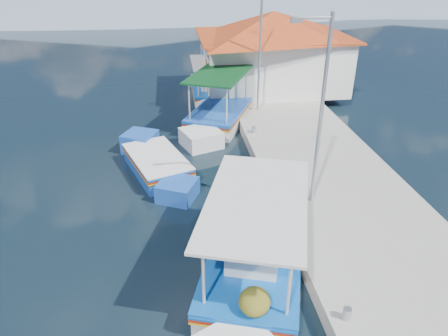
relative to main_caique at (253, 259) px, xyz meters
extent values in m
plane|color=black|center=(-2.06, 0.74, -0.53)|extent=(160.00, 160.00, 0.00)
cube|color=gray|center=(3.84, 6.74, -0.28)|extent=(5.00, 44.00, 0.50)
cylinder|color=#A5A8AD|center=(1.74, -2.26, 0.12)|extent=(0.20, 0.20, 0.30)
cylinder|color=#A5A8AD|center=(1.74, 2.74, 0.12)|extent=(0.20, 0.20, 0.30)
cylinder|color=#A5A8AD|center=(1.74, 8.74, 0.12)|extent=(0.20, 0.20, 0.30)
cylinder|color=#A5A8AD|center=(1.74, 14.74, 0.12)|extent=(0.20, 0.20, 0.30)
cube|color=silver|center=(0.02, -0.08, -0.30)|extent=(3.65, 5.13, 1.02)
cube|color=silver|center=(-0.91, 2.84, -0.17)|extent=(2.28, 2.28, 1.12)
cube|color=#0C4DA4|center=(0.02, -0.08, 0.17)|extent=(3.76, 5.29, 0.06)
cube|color=#A0200D|center=(0.02, -0.08, 0.09)|extent=(3.76, 5.29, 0.05)
cube|color=gold|center=(0.02, -0.08, 0.01)|extent=(3.76, 5.29, 0.04)
cube|color=#0C4DA4|center=(0.02, -0.08, 0.25)|extent=(3.77, 5.25, 0.05)
cube|color=brown|center=(0.02, -0.08, 0.22)|extent=(3.45, 4.99, 0.05)
cube|color=silver|center=(0.12, -0.39, 0.80)|extent=(1.66, 1.72, 1.18)
cube|color=silver|center=(0.12, -0.39, 1.41)|extent=(1.80, 1.86, 0.06)
cylinder|color=beige|center=(-1.47, 1.49, 1.07)|extent=(0.07, 0.07, 1.71)
cylinder|color=beige|center=(0.33, 2.06, 1.07)|extent=(0.07, 0.07, 1.71)
cylinder|color=beige|center=(-0.28, -2.22, 1.07)|extent=(0.07, 0.07, 1.71)
cylinder|color=beige|center=(1.51, -1.65, 1.07)|extent=(0.07, 0.07, 1.71)
cube|color=silver|center=(0.02, -0.08, 1.93)|extent=(3.77, 5.17, 0.07)
ellipsoid|color=#404713|center=(-0.84, 1.21, 0.52)|extent=(0.81, 0.89, 0.61)
ellipsoid|color=#404713|center=(-0.29, 1.95, 0.47)|extent=(0.68, 0.75, 0.51)
ellipsoid|color=#404713|center=(0.81, -1.85, 0.49)|extent=(0.73, 0.80, 0.55)
sphere|color=#FF4508|center=(0.85, 0.86, 1.02)|extent=(0.43, 0.43, 0.43)
cube|color=silver|center=(0.45, 11.17, -0.28)|extent=(3.84, 4.80, 1.08)
cube|color=silver|center=(-0.74, 13.76, -0.15)|extent=(2.11, 2.11, 1.20)
cube|color=silver|center=(1.60, 8.67, -0.28)|extent=(2.05, 2.05, 1.03)
cube|color=#0C4DA4|center=(0.45, 11.17, 0.22)|extent=(3.96, 4.95, 0.07)
cube|color=#A0200D|center=(0.45, 11.17, 0.13)|extent=(3.96, 4.95, 0.06)
cube|color=gold|center=(0.45, 11.17, 0.05)|extent=(3.96, 4.95, 0.05)
cube|color=#1C4BA8|center=(0.45, 11.17, 0.30)|extent=(3.96, 4.92, 0.06)
cube|color=brown|center=(0.45, 11.17, 0.26)|extent=(3.64, 4.65, 0.06)
cylinder|color=beige|center=(-1.12, 12.41, 1.18)|extent=(0.08, 0.08, 1.82)
cylinder|color=beige|center=(0.53, 13.17, 1.18)|extent=(0.08, 0.08, 1.82)
cylinder|color=beige|center=(0.36, 9.17, 1.18)|extent=(0.08, 0.08, 1.82)
cylinder|color=beige|center=(2.02, 9.94, 1.18)|extent=(0.08, 0.08, 1.82)
cube|color=#0B3B19|center=(0.45, 11.17, 2.09)|extent=(3.95, 4.85, 0.08)
cube|color=#1C4BA8|center=(-2.66, 6.34, -0.31)|extent=(2.84, 3.81, 0.95)
cube|color=#1C4BA8|center=(-1.89, 8.48, -0.19)|extent=(1.72, 1.72, 1.05)
cube|color=#1C4BA8|center=(-3.40, 4.27, -0.31)|extent=(1.67, 1.67, 0.90)
cube|color=#0C4DA4|center=(-2.66, 6.34, 0.12)|extent=(2.92, 3.92, 0.06)
cube|color=#A0200D|center=(-2.66, 6.34, 0.05)|extent=(2.92, 3.92, 0.05)
cube|color=gold|center=(-2.66, 6.34, -0.02)|extent=(2.92, 3.92, 0.04)
cube|color=silver|center=(-2.66, 6.34, 0.19)|extent=(2.93, 3.89, 0.05)
cube|color=brown|center=(-2.66, 6.34, 0.16)|extent=(2.68, 3.69, 0.05)
cube|color=silver|center=(0.38, 15.42, -0.32)|extent=(2.03, 3.85, 0.90)
cube|color=silver|center=(0.36, 17.98, -0.21)|extent=(2.03, 2.03, 1.00)
cube|color=silver|center=(0.40, 12.95, -0.32)|extent=(1.98, 1.98, 0.86)
cube|color=#0C4DA4|center=(0.38, 15.42, 0.09)|extent=(2.09, 3.96, 0.06)
cube|color=#A0200D|center=(0.38, 15.42, 0.02)|extent=(2.09, 3.96, 0.05)
cube|color=gold|center=(0.38, 15.42, -0.05)|extent=(2.09, 3.96, 0.04)
cube|color=#0C4DA4|center=(0.38, 15.42, 0.16)|extent=(2.11, 3.92, 0.05)
cube|color=brown|center=(0.38, 15.42, 0.13)|extent=(1.87, 3.77, 0.05)
cube|color=silver|center=(0.38, 15.14, 0.65)|extent=(1.11, 1.24, 1.05)
cube|color=silver|center=(0.38, 15.14, 1.20)|extent=(1.21, 1.34, 0.06)
cylinder|color=beige|center=(-0.43, 17.03, 0.89)|extent=(0.07, 0.07, 1.52)
cylinder|color=beige|center=(1.17, 17.04, 0.89)|extent=(0.07, 0.07, 1.52)
cylinder|color=beige|center=(-0.40, 13.81, 0.89)|extent=(0.07, 0.07, 1.52)
cylinder|color=beige|center=(1.19, 13.82, 0.89)|extent=(0.07, 0.07, 1.52)
cube|color=silver|center=(0.38, 15.42, 1.65)|extent=(2.13, 3.85, 0.07)
cube|color=white|center=(4.14, 15.74, 1.47)|extent=(8.00, 6.00, 3.00)
cube|color=#B23318|center=(4.14, 15.74, 3.02)|extent=(8.64, 6.48, 0.10)
pyramid|color=#B23318|center=(4.14, 15.74, 3.67)|extent=(10.49, 10.49, 1.40)
cube|color=brown|center=(0.16, 14.74, 0.97)|extent=(0.06, 1.00, 2.00)
cube|color=#0C4DA4|center=(0.16, 17.24, 1.57)|extent=(0.06, 1.20, 0.90)
cylinder|color=#A5A8AD|center=(2.54, 2.74, 2.97)|extent=(0.12, 0.12, 6.00)
cylinder|color=#A5A8AD|center=(2.04, 2.74, 5.82)|extent=(1.00, 0.08, 0.08)
cube|color=#A5A8AD|center=(1.54, 2.74, 5.77)|extent=(0.30, 0.14, 0.14)
cylinder|color=#A5A8AD|center=(2.54, 11.74, 2.97)|extent=(0.12, 0.12, 6.00)
camera|label=1|loc=(-1.92, -8.61, 7.44)|focal=33.20mm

